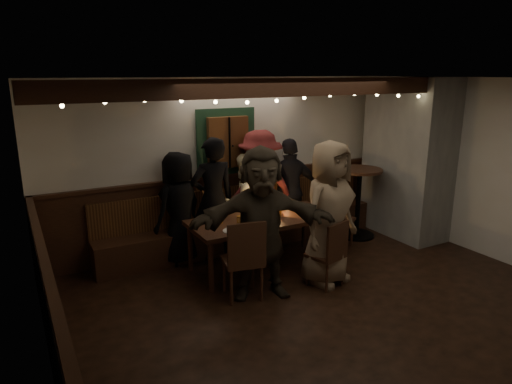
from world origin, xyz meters
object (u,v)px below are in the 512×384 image
person_b (213,199)px  person_e (290,190)px  chair_end (334,215)px  person_a (179,208)px  person_c (244,203)px  person_g (329,213)px  chair_near_right (331,251)px  chair_near_left (244,256)px  high_top (359,194)px  dining_table (263,222)px  person_d (260,191)px  person_f (261,223)px

person_b → person_e: 1.38m
chair_end → person_a: person_a is taller
person_c → person_g: bearing=103.4°
person_c → person_g: 1.56m
chair_near_right → chair_near_left: bearing=169.1°
high_top → person_g: 1.88m
chair_end → person_e: (-0.38, 0.67, 0.28)m
dining_table → person_d: size_ratio=1.10×
person_c → person_a: bearing=-7.3°
chair_end → person_f: bearing=-156.0°
chair_near_left → person_f: person_f is taller
person_f → person_a: bearing=129.3°
chair_end → person_b: size_ratio=0.54×
chair_end → person_d: bearing=149.0°
person_c → high_top: bearing=166.1°
person_a → chair_near_left: bearing=75.3°
person_b → person_d: bearing=-178.9°
person_b → person_c: size_ratio=1.19×
person_c → person_d: 0.31m
person_a → person_e: bearing=154.6°
chair_near_left → person_b: person_b is taller
person_e → person_g: size_ratio=0.89×
chair_end → chair_near_right: bearing=-130.0°
person_b → person_e: bearing=-175.4°
person_c → person_d: person_d is taller
dining_table → person_a: (-0.93, 0.76, 0.14)m
person_a → person_d: person_d is taller
chair_near_right → person_f: bearing=163.9°
chair_near_right → person_g: person_g is taller
chair_near_right → person_e: (0.47, 1.69, 0.34)m
person_c → person_b: bearing=0.1°
dining_table → person_e: 1.20m
dining_table → person_a: person_a is taller
dining_table → chair_end: size_ratio=2.08×
person_a → person_b: 0.50m
chair_near_right → person_a: bearing=129.0°
chair_near_left → person_d: size_ratio=0.55×
dining_table → person_f: size_ratio=1.10×
person_a → person_b: person_b is taller
high_top → person_f: 2.64m
person_a → person_b: bearing=143.5°
person_b → person_d: person_d is taller
dining_table → high_top: high_top is taller
person_e → person_b: bearing=11.1°
dining_table → person_f: person_f is taller
chair_near_right → person_f: size_ratio=0.47×
person_a → person_c: 1.00m
person_a → person_g: (1.45, -1.55, 0.13)m
person_g → dining_table: bearing=107.0°
person_b → person_f: bearing=92.8°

